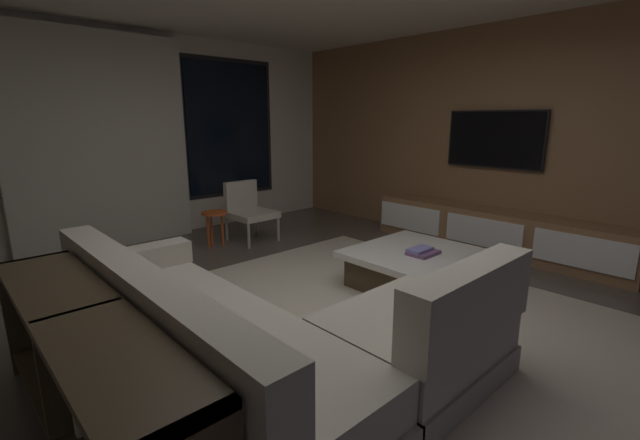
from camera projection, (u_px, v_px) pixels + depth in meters
name	position (u px, v px, depth m)	size (l,w,h in m)	color
floor	(336.00, 327.00, 3.33)	(9.20, 9.20, 0.00)	#564C44
back_wall_with_window	(138.00, 138.00, 5.55)	(6.60, 0.30, 2.70)	beige
media_wall	(519.00, 140.00, 5.04)	(0.12, 7.80, 2.70)	#8E6642
area_rug	(375.00, 317.00, 3.49)	(3.20, 3.80, 0.01)	beige
sectional_couch	(262.00, 340.00, 2.56)	(1.98, 2.50, 0.82)	#A49C8C
coffee_table	(418.00, 269.00, 4.07)	(1.16, 1.16, 0.36)	#423423
book_stack_on_coffee_table	(422.00, 252.00, 3.96)	(0.29, 0.21, 0.06)	#6C486B
accent_chair_near_window	(248.00, 208.00, 5.67)	(0.56, 0.58, 0.78)	#B2ADA0
side_stool	(214.00, 219.00, 5.33)	(0.32, 0.32, 0.46)	#BF4C1E
media_console	(495.00, 232.00, 5.14)	(0.46, 3.10, 0.52)	#8E6642
mounted_tv	(494.00, 139.00, 5.15)	(0.05, 1.19, 0.69)	black
console_table_behind_couch	(87.00, 374.00, 2.02)	(0.40, 2.10, 0.74)	#423423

